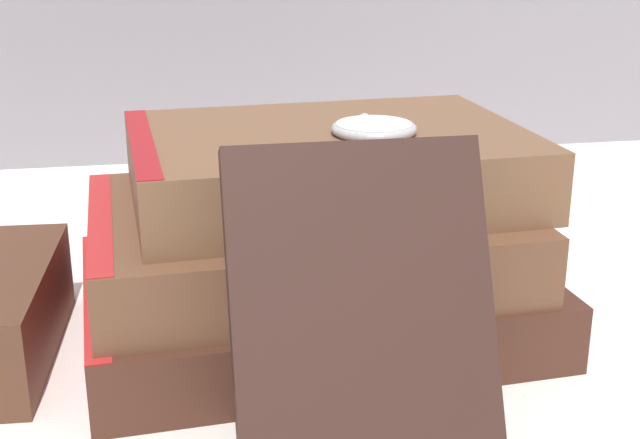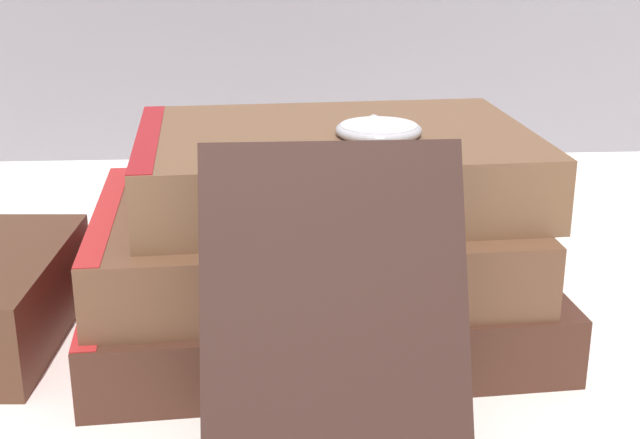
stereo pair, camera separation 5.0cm
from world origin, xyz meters
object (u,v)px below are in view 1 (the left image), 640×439
at_px(book_leaning_front, 363,323).
at_px(reading_glasses, 227,248).
at_px(book_flat_top, 319,165).
at_px(book_flat_bottom, 303,301).
at_px(pocket_watch, 374,128).
at_px(book_flat_middle, 294,237).

height_order(book_leaning_front, reading_glasses, book_leaning_front).
bearing_deg(book_flat_top, book_leaning_front, -95.81).
bearing_deg(reading_glasses, book_flat_top, -76.62).
distance_m(book_flat_bottom, reading_glasses, 0.14).
bearing_deg(pocket_watch, book_flat_bottom, 178.60).
distance_m(book_leaning_front, reading_glasses, 0.26).
xyz_separation_m(book_flat_middle, book_flat_top, (0.02, 0.01, 0.04)).
bearing_deg(book_flat_top, book_flat_bottom, -138.26).
xyz_separation_m(book_flat_top, book_leaning_front, (-0.00, -0.13, -0.03)).
distance_m(book_leaning_front, pocket_watch, 0.14).
bearing_deg(book_leaning_front, book_flat_top, 87.96).
bearing_deg(pocket_watch, book_flat_top, 156.44).
height_order(book_flat_top, reading_glasses, book_flat_top).
distance_m(book_flat_middle, pocket_watch, 0.07).
height_order(book_leaning_front, pocket_watch, book_leaning_front).
bearing_deg(book_flat_bottom, book_flat_top, 41.13).
bearing_deg(reading_glasses, book_flat_middle, -83.99).
bearing_deg(book_flat_top, reading_glasses, 106.05).
height_order(book_flat_bottom, book_flat_top, book_flat_top).
height_order(pocket_watch, reading_glasses, pocket_watch).
xyz_separation_m(book_leaning_front, reading_glasses, (-0.04, 0.25, -0.06)).
bearing_deg(book_leaning_front, pocket_watch, 75.11).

